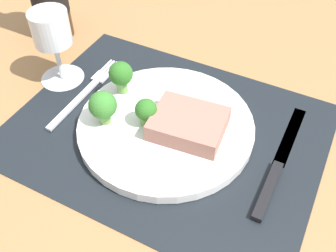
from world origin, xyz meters
The scene contains 10 objects.
ground_plane centered at (0.00, 0.00, -1.50)cm, with size 140.00×110.00×3.00cm, color #996D42.
placemat centered at (0.00, 0.00, 0.15)cm, with size 46.67×35.85×0.30cm, color black.
plate centered at (0.00, 0.00, 1.10)cm, with size 26.74×26.74×1.60cm, color white.
steak centered at (3.70, 0.29, 3.33)cm, with size 10.48×8.42×2.85cm, color #9E6B5B.
broccoli_front_edge centered at (-9.59, 3.12, 5.26)cm, with size 3.86×3.86×5.55cm.
broccoli_center centered at (-8.26, -3.98, 5.10)cm, with size 4.20×4.20×5.47cm.
broccoli_near_steak centered at (-2.50, -1.44, 4.43)cm, with size 3.29×3.29×4.45cm.
fork centered at (-15.93, 1.42, 0.55)cm, with size 2.40×19.20×0.50cm.
knife centered at (17.35, 0.53, 0.60)cm, with size 1.80×23.00×0.80cm.
wine_glass centered at (-22.06, 2.94, 9.10)cm, with size 7.51×7.51×13.01cm.
Camera 1 is at (19.10, -36.39, 44.20)cm, focal length 41.79 mm.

